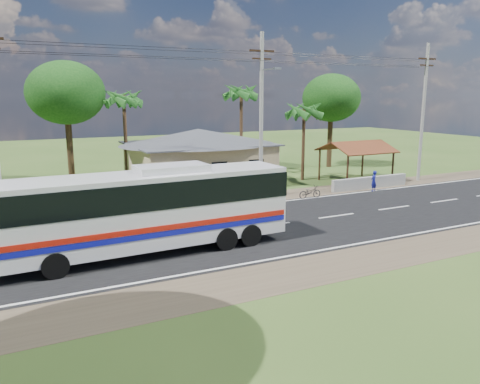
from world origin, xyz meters
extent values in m
plane|color=#304D1B|center=(0.00, 0.00, 0.00)|extent=(120.00, 120.00, 0.00)
cube|color=black|center=(0.00, 0.00, 0.01)|extent=(120.00, 10.00, 0.02)
cube|color=brown|center=(0.00, 6.50, 0.01)|extent=(120.00, 3.00, 0.01)
cube|color=brown|center=(0.00, -6.50, 0.01)|extent=(120.00, 3.00, 0.01)
cube|color=silver|center=(0.00, 4.70, 0.03)|extent=(120.00, 0.15, 0.01)
cube|color=silver|center=(0.00, -4.70, 0.03)|extent=(120.00, 0.15, 0.01)
cube|color=silver|center=(0.00, 0.00, 0.03)|extent=(120.00, 0.15, 0.01)
cube|color=tan|center=(1.00, 13.00, 1.60)|extent=(10.00, 8.00, 3.20)
cube|color=#4C4F54|center=(1.00, 13.00, 3.25)|extent=(10.60, 8.60, 0.10)
pyramid|color=#4C4F54|center=(1.00, 13.00, 4.40)|extent=(12.40, 10.00, 1.20)
cube|color=black|center=(-2.00, 8.98, 1.70)|extent=(1.20, 0.08, 1.20)
cube|color=black|center=(1.00, 8.98, 1.70)|extent=(1.20, 0.08, 1.20)
cube|color=black|center=(4.00, 8.98, 1.70)|extent=(1.20, 0.08, 1.20)
cylinder|color=#332012|center=(10.70, 6.70, 1.30)|extent=(0.16, 0.16, 2.60)
cylinder|color=#332012|center=(10.70, 10.30, 1.30)|extent=(0.16, 0.16, 2.60)
cylinder|color=#332012|center=(15.30, 6.70, 1.30)|extent=(0.16, 0.16, 2.60)
cylinder|color=#332012|center=(15.30, 10.30, 1.30)|extent=(0.16, 0.16, 2.60)
cube|color=brown|center=(13.00, 7.40, 2.90)|extent=(5.20, 2.28, 0.90)
cube|color=brown|center=(13.00, 9.60, 2.90)|extent=(5.20, 2.28, 0.90)
cube|color=#332012|center=(13.00, 8.50, 3.25)|extent=(5.20, 0.12, 0.12)
cube|color=#9E9E99|center=(12.00, 5.60, 0.45)|extent=(7.00, 0.30, 0.90)
cylinder|color=#9E9E99|center=(3.00, 6.50, 5.50)|extent=(0.26, 0.26, 11.00)
cube|color=#332012|center=(3.00, 6.50, 9.80)|extent=(1.80, 0.12, 0.12)
cube|color=#332012|center=(3.00, 6.50, 9.30)|extent=(1.40, 0.10, 0.10)
cylinder|color=#9E9E99|center=(18.00, 6.50, 5.50)|extent=(0.26, 0.26, 11.00)
cube|color=#332012|center=(18.00, 6.50, 9.80)|extent=(1.80, 0.12, 0.12)
cube|color=#332012|center=(18.00, 6.50, 9.30)|extent=(1.40, 0.10, 0.10)
cylinder|color=gray|center=(3.00, 5.50, 8.60)|extent=(0.08, 2.00, 0.08)
cube|color=gray|center=(3.00, 4.50, 8.60)|extent=(0.50, 0.18, 0.12)
cylinder|color=black|center=(-5.00, 6.50, 9.60)|extent=(16.00, 0.02, 0.02)
cylinder|color=black|center=(10.50, 6.50, 9.60)|extent=(15.00, 0.02, 0.02)
cylinder|color=#47301E|center=(9.50, 11.00, 3.00)|extent=(0.28, 0.28, 6.00)
cylinder|color=#47301E|center=(6.00, 15.50, 3.75)|extent=(0.28, 0.28, 7.50)
cylinder|color=#47301E|center=(-4.00, 16.00, 3.50)|extent=(0.28, 0.28, 7.00)
cylinder|color=#47301E|center=(-8.00, 18.00, 2.97)|extent=(0.50, 0.50, 5.95)
ellipsoid|color=#103A10|center=(-8.00, 18.00, 7.15)|extent=(6.00, 6.00, 4.92)
cylinder|color=#47301E|center=(16.00, 16.00, 2.80)|extent=(0.50, 0.50, 5.60)
ellipsoid|color=#103A10|center=(16.00, 16.00, 6.72)|extent=(5.60, 5.60, 4.59)
cube|color=silver|center=(-7.03, -1.51, 2.04)|extent=(12.63, 2.91, 3.14)
cube|color=black|center=(-7.03, -1.51, 2.83)|extent=(12.68, 2.97, 1.15)
cube|color=#AB160A|center=(-7.00, -2.84, 1.47)|extent=(12.36, 0.32, 0.23)
cube|color=#0D1091|center=(-7.00, -2.84, 1.20)|extent=(12.36, 0.32, 0.23)
cube|color=silver|center=(-5.98, -1.49, 3.77)|extent=(3.18, 1.75, 0.31)
cylinder|color=black|center=(-11.19, -2.81, 0.52)|extent=(1.06, 0.39, 1.05)
cylinder|color=black|center=(-11.24, -0.40, 0.52)|extent=(1.06, 0.39, 1.05)
cylinder|color=black|center=(-3.86, -2.64, 0.52)|extent=(1.06, 0.39, 1.05)
cylinder|color=black|center=(-3.91, -0.24, 0.52)|extent=(1.06, 0.39, 1.05)
cylinder|color=black|center=(-2.60, -2.62, 0.52)|extent=(1.06, 0.39, 1.05)
cylinder|color=black|center=(-2.65, -0.21, 0.52)|extent=(1.06, 0.39, 1.05)
imported|color=black|center=(5.89, 4.73, 0.44)|extent=(1.69, 0.64, 0.88)
imported|color=navy|center=(11.49, 4.65, 0.77)|extent=(0.66, 0.54, 1.54)
imported|color=#2A2A2C|center=(-12.82, 3.09, 0.59)|extent=(1.70, 3.58, 1.18)
camera|label=1|loc=(-12.40, -21.26, 6.95)|focal=35.00mm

